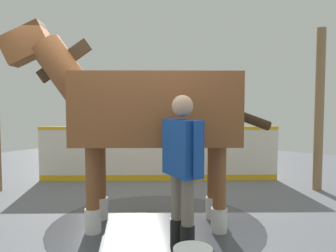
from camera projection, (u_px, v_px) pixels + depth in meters
name	position (u px, v px, depth m)	size (l,w,h in m)	color
ground_plane	(146.00, 230.00, 4.17)	(16.00, 16.00, 0.02)	slate
wet_patch	(157.00, 225.00, 4.29)	(2.75, 2.75, 0.00)	#42444C
barrier_wall	(159.00, 156.00, 6.77)	(3.06, 3.87, 1.11)	silver
roof_post_far	(319.00, 110.00, 5.97)	(0.16, 0.16, 2.91)	olive
horse	(147.00, 112.00, 4.19)	(2.26, 2.79, 2.58)	brown
handler	(182.00, 163.00, 3.44)	(0.40, 0.62, 1.65)	black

